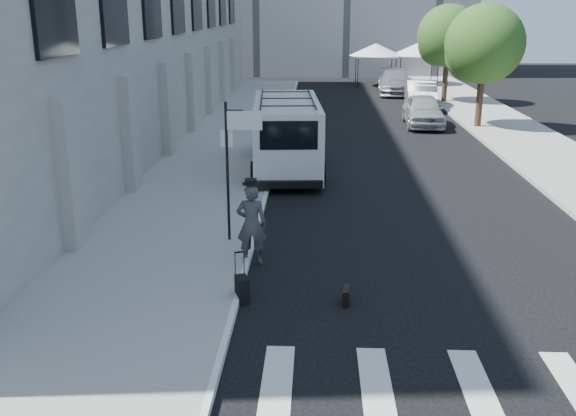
# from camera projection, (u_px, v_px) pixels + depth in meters

# --- Properties ---
(ground) EXTENTS (120.00, 120.00, 0.00)m
(ground) POSITION_uv_depth(u_px,v_px,m) (334.00, 301.00, 13.25)
(ground) COLOR black
(ground) RESTS_ON ground
(sidewalk_left) EXTENTS (4.50, 48.00, 0.15)m
(sidewalk_left) POSITION_uv_depth(u_px,v_px,m) (231.00, 141.00, 28.66)
(sidewalk_left) COLOR gray
(sidewalk_left) RESTS_ON ground
(sidewalk_right) EXTENTS (4.00, 56.00, 0.15)m
(sidewalk_right) POSITION_uv_depth(u_px,v_px,m) (506.00, 128.00, 31.90)
(sidewalk_right) COLOR gray
(sidewalk_right) RESTS_ON ground
(building_left) EXTENTS (10.00, 44.00, 12.00)m
(building_left) POSITION_uv_depth(u_px,v_px,m) (74.00, 3.00, 29.10)
(building_left) COLOR gray
(building_left) RESTS_ON ground
(sign_pole) EXTENTS (1.03, 0.07, 3.50)m
(sign_pole) POSITION_uv_depth(u_px,v_px,m) (236.00, 143.00, 15.61)
(sign_pole) COLOR black
(sign_pole) RESTS_ON sidewalk_left
(tree_near) EXTENTS (3.80, 3.83, 6.03)m
(tree_near) POSITION_uv_depth(u_px,v_px,m) (481.00, 47.00, 30.95)
(tree_near) COLOR black
(tree_near) RESTS_ON ground
(tree_far) EXTENTS (3.80, 3.83, 6.03)m
(tree_far) POSITION_uv_depth(u_px,v_px,m) (446.00, 38.00, 39.52)
(tree_far) COLOR black
(tree_far) RESTS_ON ground
(tent_left) EXTENTS (4.00, 4.00, 3.20)m
(tent_left) POSITION_uv_depth(u_px,v_px,m) (376.00, 50.00, 48.48)
(tent_left) COLOR black
(tent_left) RESTS_ON ground
(tent_right) EXTENTS (4.00, 4.00, 3.20)m
(tent_right) POSITION_uv_depth(u_px,v_px,m) (417.00, 50.00, 48.82)
(tent_right) COLOR black
(tent_right) RESTS_ON ground
(businessman) EXTENTS (0.71, 0.47, 1.95)m
(businessman) POSITION_uv_depth(u_px,v_px,m) (252.00, 224.00, 14.95)
(businessman) COLOR #3B3B3E
(businessman) RESTS_ON ground
(briefcase) EXTENTS (0.16, 0.45, 0.34)m
(briefcase) POSITION_uv_depth(u_px,v_px,m) (346.00, 296.00, 13.11)
(briefcase) COLOR black
(briefcase) RESTS_ON ground
(suitcase) EXTENTS (0.35, 0.43, 1.05)m
(suitcase) POSITION_uv_depth(u_px,v_px,m) (242.00, 289.00, 13.16)
(suitcase) COLOR black
(suitcase) RESTS_ON ground
(cargo_van) EXTENTS (2.85, 7.14, 2.61)m
(cargo_van) POSITION_uv_depth(u_px,v_px,m) (286.00, 134.00, 23.55)
(cargo_van) COLOR silver
(cargo_van) RESTS_ON ground
(parked_car_a) EXTENTS (2.03, 4.70, 1.58)m
(parked_car_a) POSITION_uv_depth(u_px,v_px,m) (423.00, 110.00, 32.58)
(parked_car_a) COLOR #A3A7AB
(parked_car_a) RESTS_ON ground
(parked_car_b) EXTENTS (2.08, 5.04, 1.62)m
(parked_car_b) POSITION_uv_depth(u_px,v_px,m) (421.00, 95.00, 38.26)
(parked_car_b) COLOR #56585D
(parked_car_b) RESTS_ON ground
(parked_car_c) EXTENTS (2.73, 5.75, 1.62)m
(parked_car_c) POSITION_uv_depth(u_px,v_px,m) (395.00, 82.00, 44.63)
(parked_car_c) COLOR gray
(parked_car_c) RESTS_ON ground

